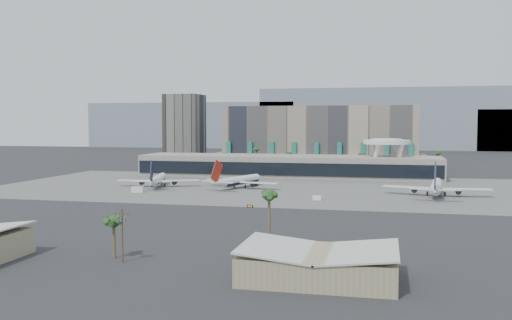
% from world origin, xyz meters
% --- Properties ---
extents(ground, '(900.00, 900.00, 0.00)m').
position_xyz_m(ground, '(0.00, 0.00, 0.00)').
color(ground, '#232326').
rests_on(ground, ground).
extents(apron_pad, '(260.00, 130.00, 0.06)m').
position_xyz_m(apron_pad, '(0.00, 55.00, 0.03)').
color(apron_pad, '#5B5B59').
rests_on(apron_pad, ground).
extents(mountain_ridge, '(680.00, 60.00, 70.00)m').
position_xyz_m(mountain_ridge, '(27.88, 470.00, 29.89)').
color(mountain_ridge, gray).
rests_on(mountain_ridge, ground).
extents(hotel, '(140.00, 30.00, 42.00)m').
position_xyz_m(hotel, '(10.00, 174.41, 16.81)').
color(hotel, tan).
rests_on(hotel, ground).
extents(office_tower, '(30.00, 30.00, 52.00)m').
position_xyz_m(office_tower, '(-95.00, 200.00, 22.94)').
color(office_tower, black).
rests_on(office_tower, ground).
extents(terminal, '(170.00, 32.50, 14.50)m').
position_xyz_m(terminal, '(0.00, 109.84, 6.52)').
color(terminal, gray).
rests_on(terminal, ground).
extents(saucer_structure, '(26.00, 26.00, 21.89)m').
position_xyz_m(saucer_structure, '(55.00, 116.00, 18.45)').
color(saucer_structure, white).
rests_on(saucer_structure, ground).
extents(palm_row, '(157.80, 2.80, 13.10)m').
position_xyz_m(palm_row, '(7.00, 145.00, 10.50)').
color(palm_row, brown).
rests_on(palm_row, ground).
extents(hangar_right, '(30.55, 20.60, 6.89)m').
position_xyz_m(hangar_right, '(42.00, -100.00, 2.95)').
color(hangar_right, tan).
rests_on(hangar_right, ground).
extents(utility_pole, '(3.20, 0.85, 12.00)m').
position_xyz_m(utility_pole, '(-2.00, -96.09, 7.14)').
color(utility_pole, '#4C3826').
rests_on(utility_pole, ground).
extents(airliner_left, '(38.81, 40.31, 14.14)m').
position_xyz_m(airliner_left, '(-52.23, 44.59, 3.57)').
color(airliner_left, white).
rests_on(airliner_left, ground).
extents(airliner_centre, '(38.47, 39.74, 14.34)m').
position_xyz_m(airliner_centre, '(-13.04, 48.41, 3.62)').
color(airliner_centre, white).
rests_on(airliner_centre, ground).
extents(airliner_right, '(44.35, 45.85, 15.84)m').
position_xyz_m(airliner_right, '(75.37, 38.09, 4.00)').
color(airliner_right, white).
rests_on(airliner_right, ground).
extents(service_vehicle_a, '(5.47, 3.24, 2.52)m').
position_xyz_m(service_vehicle_a, '(-52.45, 22.01, 1.26)').
color(service_vehicle_a, white).
rests_on(service_vehicle_a, ground).
extents(service_vehicle_b, '(3.52, 2.13, 1.76)m').
position_xyz_m(service_vehicle_b, '(28.05, 14.66, 0.88)').
color(service_vehicle_b, white).
rests_on(service_vehicle_b, ground).
extents(taxiway_sign, '(2.25, 0.52, 1.02)m').
position_xyz_m(taxiway_sign, '(6.63, -10.88, 0.50)').
color(taxiway_sign, black).
rests_on(taxiway_sign, ground).
extents(near_palm_a, '(6.00, 6.00, 9.89)m').
position_xyz_m(near_palm_a, '(-5.52, -92.93, 7.10)').
color(near_palm_a, brown).
rests_on(near_palm_a, ground).
extents(near_palm_b, '(6.00, 6.00, 15.43)m').
position_xyz_m(near_palm_b, '(28.20, -81.64, 12.51)').
color(near_palm_b, brown).
rests_on(near_palm_b, ground).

